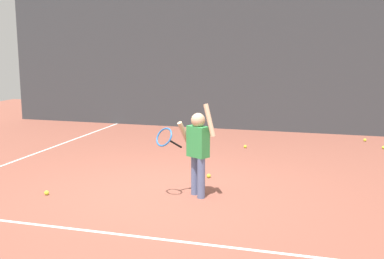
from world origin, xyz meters
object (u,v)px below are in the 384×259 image
tennis_ball_4 (365,140)px  tennis_ball_1 (384,147)px  tennis_ball_0 (245,146)px  tennis_player (197,147)px  tennis_ball_5 (47,193)px  tennis_ball_3 (209,176)px

tennis_ball_4 → tennis_ball_1: bearing=-66.5°
tennis_ball_0 → tennis_ball_4: size_ratio=1.00×
tennis_ball_0 → tennis_ball_4: bearing=30.1°
tennis_player → tennis_ball_0: tennis_player is taller
tennis_ball_5 → tennis_player: bearing=14.7°
tennis_ball_0 → tennis_player: bearing=-92.0°
tennis_ball_1 → tennis_ball_5: bearing=-137.1°
tennis_ball_0 → tennis_ball_1: (2.80, 0.71, 0.00)m
tennis_ball_4 → tennis_ball_0: bearing=-149.9°
tennis_ball_4 → tennis_ball_5: size_ratio=1.00×
tennis_ball_5 → tennis_ball_0: bearing=60.8°
tennis_ball_3 → tennis_ball_5: same height
tennis_ball_4 → tennis_ball_5: same height
tennis_ball_0 → tennis_ball_3: 2.44m
tennis_ball_1 → tennis_ball_5: size_ratio=1.00×
tennis_ball_1 → tennis_ball_4: (-0.32, 0.74, 0.00)m
tennis_player → tennis_ball_1: tennis_player is taller
tennis_ball_0 → tennis_ball_5: size_ratio=1.00×
tennis_ball_0 → tennis_ball_5: (-2.22, -3.97, 0.00)m
tennis_ball_4 → tennis_ball_5: (-4.70, -5.41, 0.00)m
tennis_player → tennis_ball_3: 1.20m
tennis_ball_3 → tennis_ball_5: size_ratio=1.00×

